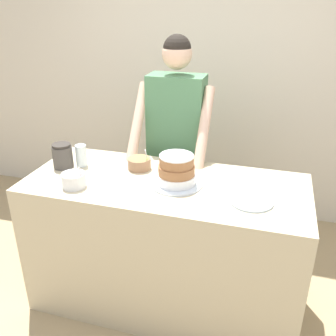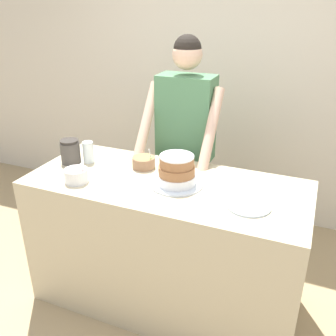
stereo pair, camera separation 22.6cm
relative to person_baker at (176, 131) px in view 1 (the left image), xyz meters
The scene contains 9 objects.
wall_back 0.88m from the person_baker, 83.63° to the left, with size 10.00×0.05×2.60m.
counter 0.86m from the person_baker, 81.13° to the right, with size 1.78×0.76×0.95m.
person_baker is the anchor object (origin of this frame).
cake 0.64m from the person_baker, 74.48° to the right, with size 0.33×0.33×0.20m.
frosting_bowl_olive 0.48m from the person_baker, 106.09° to the right, with size 0.16×0.16×0.15m.
frosting_bowl_pink 0.93m from the person_baker, 117.40° to the right, with size 0.15×0.15×0.15m.
drinking_glass 0.75m from the person_baker, 135.43° to the right, with size 0.07×0.07×0.15m.
ceramic_plate 0.96m from the person_baker, 47.98° to the right, with size 0.25×0.25×0.01m.
stoneware_jar 0.86m from the person_baker, 137.84° to the right, with size 0.13×0.13×0.17m.
Camera 1 is at (0.61, -1.64, 2.01)m, focal length 40.00 mm.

